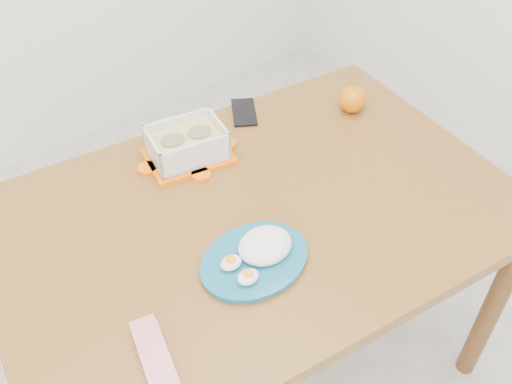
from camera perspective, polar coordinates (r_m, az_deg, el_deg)
dining_table at (r=1.55m, az=-0.00°, el=-3.95°), size 1.44×1.05×0.75m
food_container at (r=1.62m, az=-6.90°, el=4.75°), size 0.26×0.22×0.10m
orange_fruit at (r=1.83m, az=9.61°, el=9.12°), size 0.08×0.08×0.08m
rice_plate at (r=1.35m, az=0.20°, el=-6.20°), size 0.28×0.28×0.07m
candy_bar at (r=1.20m, az=-9.61°, el=-17.23°), size 0.11×0.24×0.02m
smartphone at (r=1.81m, az=-1.20°, el=7.98°), size 0.14×0.16×0.01m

